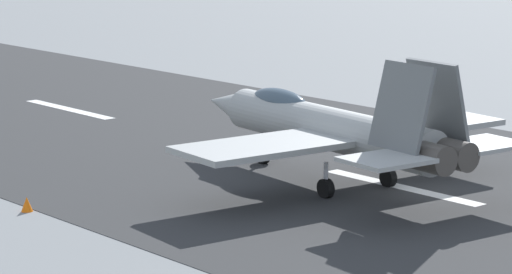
{
  "coord_description": "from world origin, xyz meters",
  "views": [
    {
      "loc": [
        -31.17,
        35.44,
        11.27
      ],
      "look_at": [
        3.74,
        4.85,
        2.2
      ],
      "focal_mm": 84.76,
      "sensor_mm": 36.0,
      "label": 1
    }
  ],
  "objects": [
    {
      "name": "ground_plane",
      "position": [
        0.0,
        0.0,
        0.0
      ],
      "size": [
        400.0,
        400.0,
        0.0
      ],
      "primitive_type": "plane",
      "color": "slate"
    },
    {
      "name": "marker_cone_mid",
      "position": [
        6.98,
        13.28,
        0.28
      ],
      "size": [
        0.44,
        0.44,
        0.55
      ],
      "primitive_type": "cone",
      "color": "orange",
      "rests_on": "ground"
    },
    {
      "name": "runway_strip",
      "position": [
        -0.02,
        0.0,
        0.01
      ],
      "size": [
        240.0,
        26.0,
        0.02
      ],
      "color": "#2E2F30",
      "rests_on": "ground"
    },
    {
      "name": "fighter_jet",
      "position": [
        2.66,
        1.74,
        2.35
      ],
      "size": [
        16.59,
        14.84,
        5.54
      ],
      "color": "#A1A4A2",
      "rests_on": "ground"
    }
  ]
}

